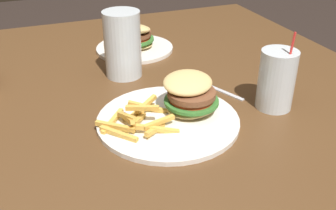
{
  "coord_description": "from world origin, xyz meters",
  "views": [
    {
      "loc": [
        -0.16,
        -0.86,
        1.17
      ],
      "look_at": [
        0.1,
        -0.21,
        0.78
      ],
      "focal_mm": 42.0,
      "sensor_mm": 36.0,
      "label": 1
    }
  ],
  "objects_px": {
    "meal_plate_near": "(177,109)",
    "spoon": "(193,77)",
    "juice_glass": "(276,83)",
    "beer_glass": "(123,46)",
    "meal_plate_far": "(134,41)"
  },
  "relations": [
    {
      "from": "beer_glass",
      "to": "juice_glass",
      "type": "height_order",
      "value": "juice_glass"
    },
    {
      "from": "meal_plate_near",
      "to": "spoon",
      "type": "xyz_separation_m",
      "value": [
        0.11,
        0.16,
        -0.02
      ]
    },
    {
      "from": "meal_plate_near",
      "to": "spoon",
      "type": "relative_size",
      "value": 1.54
    },
    {
      "from": "beer_glass",
      "to": "meal_plate_far",
      "type": "distance_m",
      "value": 0.18
    },
    {
      "from": "meal_plate_near",
      "to": "spoon",
      "type": "distance_m",
      "value": 0.2
    },
    {
      "from": "meal_plate_near",
      "to": "juice_glass",
      "type": "height_order",
      "value": "juice_glass"
    },
    {
      "from": "meal_plate_near",
      "to": "spoon",
      "type": "bearing_deg",
      "value": 55.76
    },
    {
      "from": "meal_plate_near",
      "to": "juice_glass",
      "type": "distance_m",
      "value": 0.22
    },
    {
      "from": "meal_plate_near",
      "to": "juice_glass",
      "type": "relative_size",
      "value": 1.67
    },
    {
      "from": "beer_glass",
      "to": "spoon",
      "type": "distance_m",
      "value": 0.19
    },
    {
      "from": "beer_glass",
      "to": "meal_plate_far",
      "type": "bearing_deg",
      "value": 64.47
    },
    {
      "from": "juice_glass",
      "to": "meal_plate_near",
      "type": "bearing_deg",
      "value": 172.72
    },
    {
      "from": "spoon",
      "to": "meal_plate_near",
      "type": "bearing_deg",
      "value": 122.86
    },
    {
      "from": "juice_glass",
      "to": "spoon",
      "type": "bearing_deg",
      "value": 119.51
    },
    {
      "from": "juice_glass",
      "to": "spoon",
      "type": "xyz_separation_m",
      "value": [
        -0.11,
        0.19,
        -0.05
      ]
    }
  ]
}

